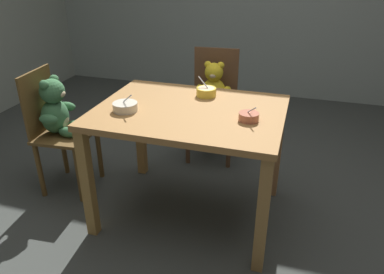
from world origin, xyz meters
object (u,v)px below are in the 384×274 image
at_px(porridge_bowl_yellow_far_center, 206,92).
at_px(dining_table, 190,125).
at_px(teddy_chair_far_center, 213,94).
at_px(porridge_bowl_terracotta_near_right, 249,117).
at_px(porridge_bowl_cream_near_left, 125,107).
at_px(teddy_chair_near_left, 57,116).

bearing_deg(porridge_bowl_yellow_far_center, dining_table, -98.43).
height_order(teddy_chair_far_center, porridge_bowl_terracotta_near_right, teddy_chair_far_center).
height_order(teddy_chair_far_center, porridge_bowl_cream_near_left, teddy_chair_far_center).
height_order(teddy_chair_near_left, porridge_bowl_cream_near_left, teddy_chair_near_left).
height_order(dining_table, teddy_chair_near_left, teddy_chair_near_left).
distance_m(teddy_chair_near_left, porridge_bowl_cream_near_left, 0.69).
xyz_separation_m(teddy_chair_far_center, porridge_bowl_terracotta_near_right, (0.43, -0.92, 0.23)).
xyz_separation_m(porridge_bowl_terracotta_near_right, porridge_bowl_cream_near_left, (-0.72, -0.07, 0.00)).
height_order(dining_table, porridge_bowl_terracotta_near_right, porridge_bowl_terracotta_near_right).
xyz_separation_m(teddy_chair_near_left, porridge_bowl_terracotta_near_right, (1.35, -0.11, 0.21)).
height_order(dining_table, porridge_bowl_yellow_far_center, porridge_bowl_yellow_far_center).
height_order(porridge_bowl_terracotta_near_right, porridge_bowl_yellow_far_center, porridge_bowl_yellow_far_center).
xyz_separation_m(teddy_chair_near_left, teddy_chair_far_center, (0.92, 0.81, -0.02)).
height_order(porridge_bowl_terracotta_near_right, porridge_bowl_cream_near_left, porridge_bowl_cream_near_left).
bearing_deg(dining_table, porridge_bowl_terracotta_near_right, -10.41).
xyz_separation_m(dining_table, porridge_bowl_terracotta_near_right, (0.36, -0.07, 0.13)).
bearing_deg(dining_table, teddy_chair_near_left, 177.73).
bearing_deg(teddy_chair_near_left, porridge_bowl_terracotta_near_right, -9.26).
relative_size(porridge_bowl_cream_near_left, porridge_bowl_yellow_far_center, 1.11).
bearing_deg(porridge_bowl_cream_near_left, porridge_bowl_yellow_far_center, 44.59).
relative_size(dining_table, teddy_chair_near_left, 1.26).
bearing_deg(teddy_chair_far_center, porridge_bowl_terracotta_near_right, 20.06).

